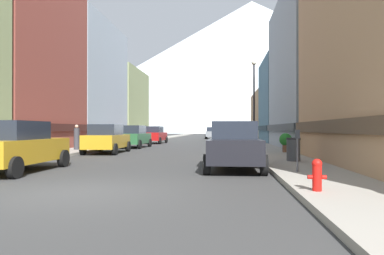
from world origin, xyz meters
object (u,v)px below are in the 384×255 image
at_px(pedestrian_1, 77,138).
at_px(pedestrian_2, 123,136).
at_px(car_left_3, 154,135).
at_px(parking_meter_near, 297,144).
at_px(fire_hydrant_near, 317,174).
at_px(potted_plant_0, 286,141).
at_px(car_left_1, 107,139).
at_px(car_left_0, 16,146).
at_px(car_right_1, 230,138).
at_px(trash_bin_right, 293,149).
at_px(car_driving_0, 212,133).
at_px(streetlamp_right, 254,91).
at_px(car_left_2, 133,137).
at_px(car_right_0, 234,145).

distance_m(pedestrian_1, pedestrian_2, 10.64).
distance_m(car_left_3, parking_meter_near, 26.08).
xyz_separation_m(fire_hydrant_near, potted_plant_0, (1.55, 12.97, 0.29)).
relative_size(car_left_1, pedestrian_2, 2.86).
xyz_separation_m(car_left_0, pedestrian_1, (-2.45, 10.61, 0.00)).
bearing_deg(pedestrian_2, car_left_1, -78.26).
height_order(car_left_0, car_right_1, same).
xyz_separation_m(car_right_1, fire_hydrant_near, (1.65, -14.60, -0.37)).
height_order(trash_bin_right, pedestrian_1, pedestrian_1).
bearing_deg(trash_bin_right, car_driving_0, 97.12).
bearing_deg(car_left_3, streetlamp_right, -54.23).
relative_size(car_left_0, car_driving_0, 1.01).
distance_m(car_left_2, fire_hydrant_near, 21.56).
xyz_separation_m(car_driving_0, potted_plant_0, (5.40, -32.39, -0.08)).
bearing_deg(streetlamp_right, car_left_3, 125.77).
distance_m(car_left_1, car_left_3, 14.64).
height_order(car_left_0, streetlamp_right, streetlamp_right).
xyz_separation_m(fire_hydrant_near, pedestrian_2, (-11.70, 24.95, 0.34)).
bearing_deg(potted_plant_0, fire_hydrant_near, -96.82).
height_order(car_left_3, pedestrian_1, pedestrian_1).
height_order(car_left_0, trash_bin_right, car_left_0).
xyz_separation_m(car_left_3, car_driving_0, (5.40, 17.57, 0.00)).
height_order(car_left_1, parking_meter_near, car_left_1).
bearing_deg(car_left_0, pedestrian_1, 103.01).
bearing_deg(car_left_2, potted_plant_0, -31.04).
distance_m(car_right_1, pedestrian_1, 10.05).
relative_size(car_right_1, parking_meter_near, 3.36).
bearing_deg(fire_hydrant_near, pedestrian_2, 115.12).
bearing_deg(car_driving_0, potted_plant_0, -80.54).
bearing_deg(car_left_1, car_right_1, 10.80).
xyz_separation_m(car_left_1, car_driving_0, (5.40, 32.21, 0.00)).
bearing_deg(potted_plant_0, pedestrian_1, 174.19).
bearing_deg(car_driving_0, car_left_3, -107.09).
xyz_separation_m(car_driving_0, parking_meter_near, (4.15, -41.84, 0.11)).
distance_m(parking_meter_near, potted_plant_0, 9.53).
relative_size(car_left_3, potted_plant_0, 4.02).
distance_m(car_driving_0, potted_plant_0, 32.84).
xyz_separation_m(car_right_0, trash_bin_right, (2.55, 2.04, -0.26)).
relative_size(car_left_0, car_left_1, 0.99).
bearing_deg(pedestrian_2, fire_hydrant_near, -64.88).
bearing_deg(car_right_1, potted_plant_0, -27.04).
relative_size(car_driving_0, pedestrian_1, 2.69).
height_order(car_left_3, car_driving_0, same).
relative_size(car_left_3, pedestrian_1, 2.72).
bearing_deg(car_right_1, car_left_3, 119.95).
relative_size(fire_hydrant_near, pedestrian_2, 0.45).
relative_size(fire_hydrant_near, trash_bin_right, 0.72).
distance_m(car_left_0, car_right_0, 7.76).
distance_m(car_left_2, parking_meter_near, 18.59).
relative_size(car_right_0, car_right_1, 0.99).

